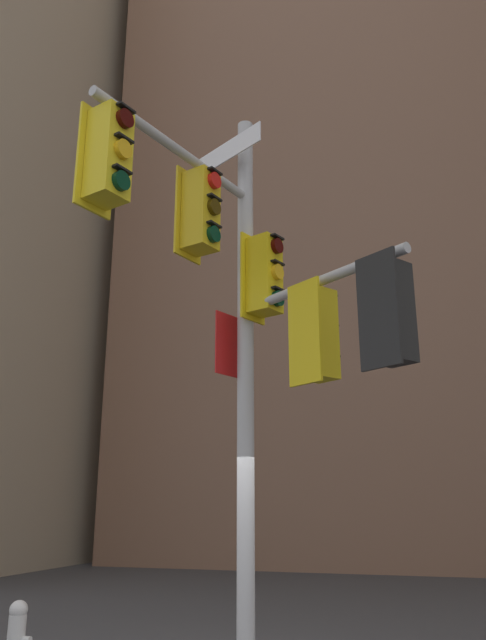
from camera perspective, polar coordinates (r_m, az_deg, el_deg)
building_mid_block at (r=32.64m, az=10.10°, el=12.16°), size 17.09×17.09×34.98m
signal_pole_assembly at (r=7.19m, az=0.66°, el=2.10°), size 3.11×3.02×7.06m
fire_hydrant at (r=9.23m, az=-19.92°, el=-25.21°), size 0.33×0.23×0.79m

